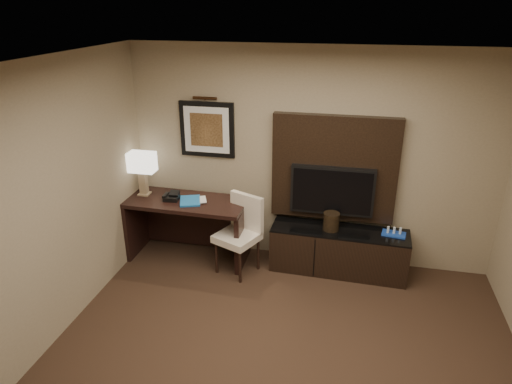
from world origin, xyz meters
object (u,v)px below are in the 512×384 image
(credenza, at_px, (338,251))
(minibar_tray, at_px, (394,231))
(desk_chair, at_px, (237,237))
(ice_bucket, at_px, (331,221))
(desk_phone, at_px, (171,196))
(tv, at_px, (332,191))
(desk, at_px, (188,229))
(table_lamp, at_px, (142,173))

(credenza, distance_m, minibar_tray, 0.71)
(credenza, height_order, desk_chair, desk_chair)
(desk_chair, relative_size, ice_bucket, 4.39)
(minibar_tray, bearing_deg, credenza, -178.33)
(credenza, height_order, ice_bucket, ice_bucket)
(desk_chair, bearing_deg, minibar_tray, 32.64)
(ice_bucket, bearing_deg, credenza, 3.17)
(desk_chair, distance_m, desk_phone, 0.99)
(tv, bearing_deg, desk, -173.21)
(tv, xyz_separation_m, desk_phone, (-1.98, -0.24, -0.16))
(desk, height_order, desk_chair, desk_chair)
(desk, height_order, minibar_tray, desk)
(desk_chair, xyz_separation_m, desk_phone, (-0.89, 0.17, 0.38))
(desk, xyz_separation_m, tv, (1.80, 0.21, 0.61))
(desk_chair, bearing_deg, desk, -171.98)
(table_lamp, xyz_separation_m, minibar_tray, (3.15, 0.03, -0.49))
(tv, xyz_separation_m, table_lamp, (-2.39, -0.15, 0.09))
(ice_bucket, bearing_deg, minibar_tray, 1.90)
(credenza, bearing_deg, desk, -176.12)
(desk_chair, height_order, desk_phone, desk_chair)
(table_lamp, bearing_deg, tv, 3.67)
(desk, distance_m, credenza, 1.94)
(desk, height_order, tv, tv)
(minibar_tray, bearing_deg, desk_chair, -171.03)
(desk_chair, bearing_deg, tv, 44.49)
(credenza, bearing_deg, desk_chair, -165.69)
(tv, relative_size, ice_bucket, 4.55)
(ice_bucket, bearing_deg, desk_chair, -166.44)
(tv, relative_size, desk_phone, 5.46)
(ice_bucket, bearing_deg, tv, 98.12)
(desk, relative_size, desk_phone, 8.31)
(desk_chair, height_order, minibar_tray, desk_chair)
(tv, height_order, minibar_tray, tv)
(credenza, relative_size, table_lamp, 2.77)
(credenza, relative_size, minibar_tray, 6.04)
(desk, bearing_deg, credenza, 3.56)
(desk_chair, height_order, table_lamp, table_lamp)
(tv, distance_m, desk_chair, 1.28)
(credenza, height_order, minibar_tray, minibar_tray)
(desk, bearing_deg, ice_bucket, 3.50)
(table_lamp, relative_size, minibar_tray, 2.18)
(desk_chair, distance_m, table_lamp, 1.47)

